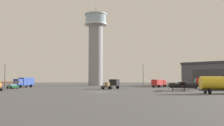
{
  "coord_description": "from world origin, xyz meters",
  "views": [
    {
      "loc": [
        2.71,
        -47.74,
        2.38
      ],
      "look_at": [
        2.09,
        21.67,
        7.34
      ],
      "focal_mm": 38.54,
      "sensor_mm": 36.0,
      "label": 1
    }
  ],
  "objects_px": {
    "light_post_west": "(143,72)",
    "light_post_east": "(5,73)",
    "airplane_black": "(184,85)",
    "truck_flatbed_black": "(112,84)",
    "truck_box_blue": "(24,82)",
    "truck_fuel_tanker_yellow": "(217,84)",
    "truck_fuel_tanker_teal": "(202,83)",
    "control_tower": "(96,44)",
    "truck_box_red": "(159,83)",
    "car_green": "(13,86)"
  },
  "relations": [
    {
      "from": "truck_box_red",
      "to": "light_post_east",
      "type": "distance_m",
      "value": 59.43
    },
    {
      "from": "truck_fuel_tanker_yellow",
      "to": "control_tower",
      "type": "bearing_deg",
      "value": 114.83
    },
    {
      "from": "truck_flatbed_black",
      "to": "truck_box_red",
      "type": "relative_size",
      "value": 1.17
    },
    {
      "from": "control_tower",
      "to": "truck_flatbed_black",
      "type": "relative_size",
      "value": 5.57
    },
    {
      "from": "truck_box_blue",
      "to": "light_post_west",
      "type": "bearing_deg",
      "value": 143.47
    },
    {
      "from": "control_tower",
      "to": "truck_flatbed_black",
      "type": "bearing_deg",
      "value": -79.56
    },
    {
      "from": "truck_fuel_tanker_yellow",
      "to": "truck_fuel_tanker_teal",
      "type": "bearing_deg",
      "value": 78.38
    },
    {
      "from": "light_post_east",
      "to": "light_post_west",
      "type": "bearing_deg",
      "value": 7.04
    },
    {
      "from": "car_green",
      "to": "truck_fuel_tanker_teal",
      "type": "bearing_deg",
      "value": 46.86
    },
    {
      "from": "truck_box_blue",
      "to": "truck_flatbed_black",
      "type": "bearing_deg",
      "value": 90.59
    },
    {
      "from": "truck_flatbed_black",
      "to": "car_green",
      "type": "height_order",
      "value": "truck_flatbed_black"
    },
    {
      "from": "airplane_black",
      "to": "light_post_east",
      "type": "height_order",
      "value": "light_post_east"
    },
    {
      "from": "airplane_black",
      "to": "truck_flatbed_black",
      "type": "relative_size",
      "value": 1.49
    },
    {
      "from": "truck_fuel_tanker_yellow",
      "to": "truck_flatbed_black",
      "type": "distance_m",
      "value": 29.29
    },
    {
      "from": "truck_box_blue",
      "to": "truck_fuel_tanker_teal",
      "type": "bearing_deg",
      "value": 103.06
    },
    {
      "from": "truck_box_red",
      "to": "car_green",
      "type": "bearing_deg",
      "value": 150.06
    },
    {
      "from": "airplane_black",
      "to": "truck_fuel_tanker_teal",
      "type": "height_order",
      "value": "truck_fuel_tanker_teal"
    },
    {
      "from": "truck_fuel_tanker_teal",
      "to": "truck_flatbed_black",
      "type": "xyz_separation_m",
      "value": [
        -24.8,
        -1.55,
        -0.45
      ]
    },
    {
      "from": "truck_fuel_tanker_yellow",
      "to": "car_green",
      "type": "height_order",
      "value": "truck_fuel_tanker_yellow"
    },
    {
      "from": "truck_box_red",
      "to": "light_post_west",
      "type": "distance_m",
      "value": 21.46
    },
    {
      "from": "truck_fuel_tanker_teal",
      "to": "truck_flatbed_black",
      "type": "relative_size",
      "value": 0.94
    },
    {
      "from": "truck_box_blue",
      "to": "truck_box_red",
      "type": "bearing_deg",
      "value": 117.0
    },
    {
      "from": "airplane_black",
      "to": "car_green",
      "type": "xyz_separation_m",
      "value": [
        -43.89,
        11.57,
        -0.61
      ]
    },
    {
      "from": "truck_box_blue",
      "to": "light_post_west",
      "type": "distance_m",
      "value": 47.17
    },
    {
      "from": "truck_fuel_tanker_yellow",
      "to": "truck_box_blue",
      "type": "distance_m",
      "value": 59.58
    },
    {
      "from": "truck_fuel_tanker_teal",
      "to": "light_post_east",
      "type": "bearing_deg",
      "value": -115.09
    },
    {
      "from": "truck_box_blue",
      "to": "light_post_east",
      "type": "xyz_separation_m",
      "value": [
        -13.49,
        15.25,
        3.54
      ]
    },
    {
      "from": "control_tower",
      "to": "airplane_black",
      "type": "xyz_separation_m",
      "value": [
        24.16,
        -52.8,
        -17.13
      ]
    },
    {
      "from": "car_green",
      "to": "control_tower",
      "type": "bearing_deg",
      "value": 111.03
    },
    {
      "from": "truck_flatbed_black",
      "to": "light_post_east",
      "type": "relative_size",
      "value": 0.73
    },
    {
      "from": "control_tower",
      "to": "light_post_west",
      "type": "xyz_separation_m",
      "value": [
        20.52,
        -7.09,
        -12.9
      ]
    },
    {
      "from": "light_post_west",
      "to": "light_post_east",
      "type": "bearing_deg",
      "value": -172.96
    },
    {
      "from": "control_tower",
      "to": "light_post_west",
      "type": "distance_m",
      "value": 25.25
    },
    {
      "from": "control_tower",
      "to": "truck_fuel_tanker_teal",
      "type": "relative_size",
      "value": 5.93
    },
    {
      "from": "truck_fuel_tanker_teal",
      "to": "truck_fuel_tanker_yellow",
      "type": "relative_size",
      "value": 1.03
    },
    {
      "from": "airplane_black",
      "to": "truck_flatbed_black",
      "type": "distance_m",
      "value": 19.28
    },
    {
      "from": "airplane_black",
      "to": "truck_flatbed_black",
      "type": "bearing_deg",
      "value": -16.3
    },
    {
      "from": "truck_box_red",
      "to": "light_post_east",
      "type": "bearing_deg",
      "value": 119.13
    },
    {
      "from": "airplane_black",
      "to": "light_post_west",
      "type": "distance_m",
      "value": 46.05
    },
    {
      "from": "truck_box_blue",
      "to": "truck_flatbed_black",
      "type": "distance_m",
      "value": 31.81
    },
    {
      "from": "control_tower",
      "to": "light_post_east",
      "type": "bearing_deg",
      "value": -158.08
    },
    {
      "from": "truck_fuel_tanker_yellow",
      "to": "truck_box_blue",
      "type": "relative_size",
      "value": 0.84
    },
    {
      "from": "airplane_black",
      "to": "truck_fuel_tanker_teal",
      "type": "distance_m",
      "value": 14.54
    },
    {
      "from": "control_tower",
      "to": "truck_fuel_tanker_yellow",
      "type": "relative_size",
      "value": 6.13
    },
    {
      "from": "light_post_west",
      "to": "light_post_east",
      "type": "distance_m",
      "value": 55.44
    },
    {
      "from": "control_tower",
      "to": "truck_fuel_tanker_yellow",
      "type": "height_order",
      "value": "control_tower"
    },
    {
      "from": "car_green",
      "to": "light_post_west",
      "type": "bearing_deg",
      "value": 86.9
    },
    {
      "from": "truck_box_red",
      "to": "light_post_west",
      "type": "xyz_separation_m",
      "value": [
        -2.58,
        20.9,
        4.1
      ]
    },
    {
      "from": "airplane_black",
      "to": "truck_flatbed_black",
      "type": "xyz_separation_m",
      "value": [
        -16.33,
        10.26,
        -0.09
      ]
    },
    {
      "from": "truck_flatbed_black",
      "to": "light_post_west",
      "type": "height_order",
      "value": "light_post_west"
    }
  ]
}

